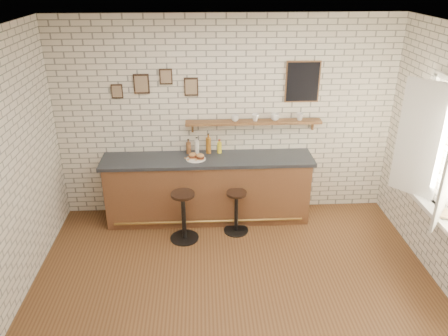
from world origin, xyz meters
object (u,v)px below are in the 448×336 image
at_px(bitters_bottle_amber, 208,145).
at_px(book_upper, 439,212).
at_px(bitters_bottle_brown, 189,148).
at_px(condiment_bottle_yellow, 219,147).
at_px(sandwich_plate, 196,159).
at_px(shelf_cup_d, 300,117).
at_px(bar_stool_left, 184,215).
at_px(book_lower, 438,213).
at_px(bar_counter, 208,188).
at_px(ciabatta_sandwich, 197,156).
at_px(shelf_cup_a, 235,118).
at_px(shelf_cup_b, 255,118).
at_px(bitters_bottle_white, 197,147).
at_px(bar_stool_right, 236,210).
at_px(shelf_cup_c, 275,117).

height_order(bitters_bottle_amber, book_upper, bitters_bottle_amber).
distance_m(bitters_bottle_brown, bitters_bottle_amber, 0.30).
bearing_deg(condiment_bottle_yellow, bitters_bottle_brown, 180.00).
xyz_separation_m(sandwich_plate, book_upper, (2.84, -1.56, -0.06)).
bearing_deg(condiment_bottle_yellow, shelf_cup_d, 0.79).
relative_size(bar_stool_left, book_lower, 3.63).
height_order(bar_counter, ciabatta_sandwich, ciabatta_sandwich).
xyz_separation_m(shelf_cup_d, book_lower, (1.30, -1.80, -0.61)).
xyz_separation_m(shelf_cup_a, book_upper, (2.25, -1.80, -0.59)).
relative_size(ciabatta_sandwich, condiment_bottle_yellow, 1.26).
bearing_deg(bitters_bottle_brown, shelf_cup_b, 0.94).
bearing_deg(ciabatta_sandwich, bar_stool_left, -110.61).
distance_m(shelf_cup_a, book_upper, 2.94).
bearing_deg(bitters_bottle_brown, bitters_bottle_amber, -0.00).
distance_m(condiment_bottle_yellow, book_lower, 3.06).
bearing_deg(ciabatta_sandwich, sandwich_plate, 180.00).
relative_size(bitters_bottle_white, bar_stool_right, 0.39).
relative_size(ciabatta_sandwich, book_upper, 1.12).
bearing_deg(shelf_cup_a, shelf_cup_c, 4.95).
height_order(ciabatta_sandwich, condiment_bottle_yellow, condiment_bottle_yellow).
bearing_deg(book_upper, book_lower, 114.65).
height_order(ciabatta_sandwich, bitters_bottle_amber, bitters_bottle_amber).
xyz_separation_m(bar_stool_left, bar_stool_right, (0.75, 0.15, -0.05)).
distance_m(bar_counter, sandwich_plate, 0.54).
bearing_deg(bitters_bottle_amber, bar_counter, -95.98).
bearing_deg(shelf_cup_c, condiment_bottle_yellow, 89.81).
relative_size(bar_stool_right, shelf_cup_c, 5.10).
distance_m(condiment_bottle_yellow, bar_stool_left, 1.16).
bearing_deg(book_upper, shelf_cup_a, 166.02).
height_order(bar_counter, bitters_bottle_brown, bitters_bottle_brown).
xyz_separation_m(condiment_bottle_yellow, shelf_cup_a, (0.23, 0.02, 0.45)).
relative_size(bar_counter, condiment_bottle_yellow, 14.68).
height_order(condiment_bottle_yellow, book_upper, condiment_bottle_yellow).
distance_m(shelf_cup_b, shelf_cup_d, 0.66).
bearing_deg(shelf_cup_b, bitters_bottle_amber, 124.34).
relative_size(shelf_cup_a, book_upper, 0.48).
height_order(bitters_bottle_brown, book_upper, bitters_bottle_brown).
xyz_separation_m(bitters_bottle_white, bar_stool_left, (-0.20, -0.75, -0.72)).
xyz_separation_m(bitters_bottle_amber, shelf_cup_a, (0.39, 0.02, 0.41)).
bearing_deg(bar_counter, condiment_bottle_yellow, 45.22).
height_order(bitters_bottle_brown, shelf_cup_d, shelf_cup_d).
xyz_separation_m(condiment_bottle_yellow, book_lower, (2.48, -1.78, -0.16)).
distance_m(ciabatta_sandwich, condiment_bottle_yellow, 0.41).
bearing_deg(bitters_bottle_amber, bar_stool_right, -57.43).
xyz_separation_m(bar_counter, ciabatta_sandwich, (-0.16, -0.04, 0.55)).
xyz_separation_m(shelf_cup_a, book_lower, (2.25, -1.80, -0.60)).
distance_m(bitters_bottle_white, book_lower, 3.34).
height_order(sandwich_plate, shelf_cup_c, shelf_cup_c).
relative_size(bitters_bottle_brown, shelf_cup_b, 2.10).
relative_size(condiment_bottle_yellow, book_lower, 1.04).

